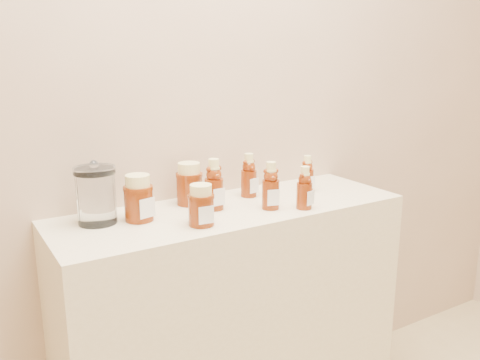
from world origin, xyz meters
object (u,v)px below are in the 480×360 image
bear_bottle_back_left (214,181)px  glass_canister (96,193)px  bear_bottle_front_left (271,182)px  honey_jar_left (138,198)px  display_table (233,328)px

bear_bottle_back_left → glass_canister: bearing=167.5°
bear_bottle_front_left → glass_canister: bearing=-180.0°
honey_jar_left → bear_bottle_back_left: bearing=-19.0°
bear_bottle_front_left → honey_jar_left: (-0.42, 0.11, -0.02)m
display_table → glass_canister: bearing=169.9°
display_table → honey_jar_left: honey_jar_left is taller
honey_jar_left → glass_canister: bearing=146.2°
display_table → bear_bottle_back_left: bear_bottle_back_left is taller
bear_bottle_front_left → bear_bottle_back_left: bearing=166.5°
bear_bottle_back_left → honey_jar_left: bear_bottle_back_left is taller
bear_bottle_back_left → honey_jar_left: (-0.25, 0.02, -0.02)m
bear_bottle_back_left → glass_canister: size_ratio=1.01×
bear_bottle_front_left → display_table: bearing=159.4°
display_table → glass_canister: 0.70m
bear_bottle_back_left → bear_bottle_front_left: (0.16, -0.09, -0.01)m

